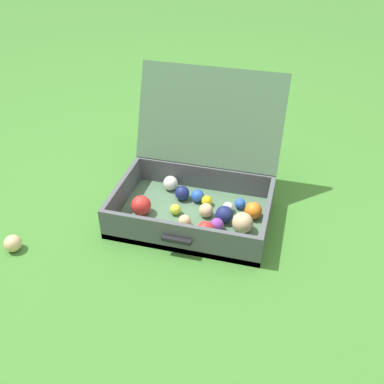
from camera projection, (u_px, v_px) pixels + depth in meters
name	position (u px, v px, depth m)	size (l,w,h in m)	color
ground_plane	(184.00, 206.00, 1.86)	(16.00, 16.00, 0.00)	#3D7A2D
open_suitcase	(198.00, 187.00, 1.78)	(0.61, 0.59, 0.51)	#4C7051
stray_ball_on_grass	(13.00, 243.00, 1.63)	(0.06, 0.06, 0.06)	#D1B784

